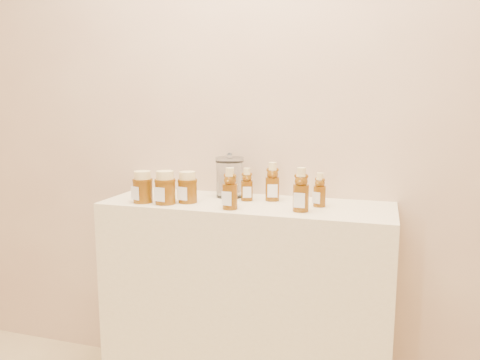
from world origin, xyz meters
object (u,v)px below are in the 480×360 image
(bear_bottle_back_left, at_px, (247,182))
(glass_canister, at_px, (230,176))
(display_table, at_px, (246,305))
(bear_bottle_front_left, at_px, (230,186))
(honey_jar_left, at_px, (165,188))

(bear_bottle_back_left, bearing_deg, glass_canister, 133.11)
(display_table, xyz_separation_m, bear_bottle_front_left, (-0.03, -0.13, 0.54))
(honey_jar_left, distance_m, glass_canister, 0.30)
(bear_bottle_back_left, bearing_deg, display_table, -94.05)
(display_table, relative_size, bear_bottle_front_left, 6.53)
(bear_bottle_front_left, bearing_deg, display_table, 85.54)
(display_table, distance_m, honey_jar_left, 0.62)
(bear_bottle_back_left, relative_size, bear_bottle_front_left, 0.86)
(honey_jar_left, xyz_separation_m, glass_canister, (0.21, 0.21, 0.03))
(glass_canister, bearing_deg, display_table, -42.63)
(display_table, height_order, honey_jar_left, honey_jar_left)
(honey_jar_left, relative_size, glass_canister, 0.71)
(glass_canister, bearing_deg, bear_bottle_front_left, -71.31)
(bear_bottle_back_left, height_order, bear_bottle_front_left, bear_bottle_front_left)
(bear_bottle_back_left, xyz_separation_m, bear_bottle_front_left, (-0.02, -0.18, 0.01))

